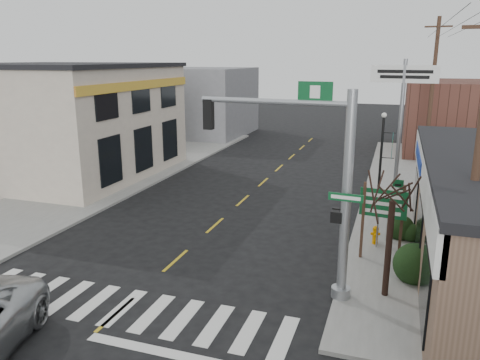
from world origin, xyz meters
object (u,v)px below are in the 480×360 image
(bare_tree, at_px, (394,183))
(dance_center_sign, at_px, (403,94))
(traffic_signal_pole, at_px, (321,173))
(fire_hydrant, at_px, (375,234))
(guide_sign, at_px, (383,211))
(lamp_post, at_px, (382,153))
(utility_pole_near, at_px, (476,170))
(utility_pole_far, at_px, (432,91))

(bare_tree, bearing_deg, dance_center_sign, 89.48)
(traffic_signal_pole, height_order, fire_hydrant, traffic_signal_pole)
(guide_sign, bearing_deg, fire_hydrant, 106.12)
(dance_center_sign, height_order, bare_tree, dance_center_sign)
(lamp_post, relative_size, bare_tree, 1.02)
(traffic_signal_pole, xyz_separation_m, lamp_post, (1.47, 9.74, -1.17))
(guide_sign, height_order, bare_tree, bare_tree)
(utility_pole_near, bearing_deg, dance_center_sign, 97.40)
(utility_pole_far, bearing_deg, bare_tree, -90.48)
(utility_pole_far, bearing_deg, fire_hydrant, -93.82)
(fire_hydrant, distance_m, lamp_post, 5.47)
(guide_sign, xyz_separation_m, utility_pole_near, (2.29, -3.48, 2.49))
(utility_pole_near, xyz_separation_m, utility_pole_far, (0.00, 20.91, 0.68))
(traffic_signal_pole, height_order, bare_tree, traffic_signal_pole)
(lamp_post, height_order, utility_pole_far, utility_pole_far)
(traffic_signal_pole, xyz_separation_m, fire_hydrant, (1.56, 4.79, -3.49))
(dance_center_sign, distance_m, utility_pole_far, 8.29)
(traffic_signal_pole, bearing_deg, guide_sign, 65.18)
(fire_hydrant, distance_m, dance_center_sign, 9.29)
(lamp_post, relative_size, utility_pole_far, 0.48)
(fire_hydrant, xyz_separation_m, dance_center_sign, (0.63, 7.83, 4.95))
(guide_sign, height_order, utility_pole_far, utility_pole_far)
(fire_hydrant, relative_size, dance_center_sign, 0.11)
(fire_hydrant, relative_size, utility_pole_near, 0.09)
(dance_center_sign, height_order, utility_pole_far, utility_pole_far)
(fire_hydrant, bearing_deg, traffic_signal_pole, -108.02)
(traffic_signal_pole, xyz_separation_m, dance_center_sign, (2.19, 12.62, 1.46))
(fire_hydrant, height_order, utility_pole_far, utility_pole_far)
(guide_sign, distance_m, bare_tree, 3.22)
(lamp_post, xyz_separation_m, utility_pole_near, (2.61, -9.96, 1.62))
(guide_sign, relative_size, dance_center_sign, 0.40)
(fire_hydrant, relative_size, lamp_post, 0.16)
(traffic_signal_pole, xyz_separation_m, utility_pole_far, (4.08, 20.69, 1.13))
(bare_tree, bearing_deg, utility_pole_far, 84.32)
(fire_hydrant, relative_size, bare_tree, 0.16)
(utility_pole_near, bearing_deg, fire_hydrant, 115.75)
(guide_sign, relative_size, utility_pole_near, 0.34)
(dance_center_sign, bearing_deg, guide_sign, -86.68)
(lamp_post, xyz_separation_m, bare_tree, (0.61, -9.16, 0.89))
(dance_center_sign, xyz_separation_m, utility_pole_far, (1.89, 8.07, -0.33))
(guide_sign, bearing_deg, bare_tree, -76.18)
(dance_center_sign, distance_m, bare_tree, 12.17)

